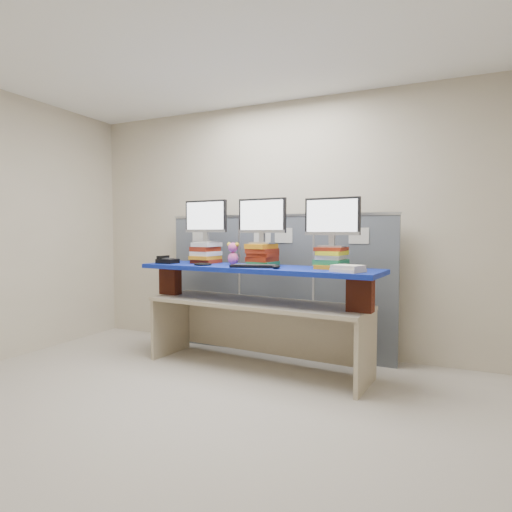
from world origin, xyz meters
The scene contains 18 objects.
room centered at (0.00, 0.00, 1.40)m, with size 5.00×4.00×2.80m.
cubicle_partition centered at (0.00, 1.78, 0.77)m, with size 2.60×0.06×1.53m.
desk centered at (0.03, 1.19, 0.53)m, with size 2.24×0.84×0.67m.
brick_pier_left centered at (-1.01, 1.24, 0.81)m, with size 0.22×0.12×0.30m, color maroon.
brick_pier_right centered at (1.05, 1.04, 0.81)m, with size 0.22×0.12×0.30m, color maroon.
blue_board centered at (0.03, 1.19, 0.98)m, with size 2.40×0.60×0.04m, color #0A0A7E.
book_stack_left centered at (-0.64, 1.37, 1.11)m, with size 0.27×0.31×0.22m.
book_stack_center centered at (0.04, 1.31, 1.11)m, with size 0.27×0.33×0.21m.
book_stack_right centered at (0.75, 1.24, 1.10)m, with size 0.28×0.32×0.19m.
monitor_left centered at (-0.64, 1.37, 1.48)m, with size 0.51×0.16×0.45m.
monitor_center centered at (0.04, 1.31, 1.47)m, with size 0.51×0.16×0.45m.
monitor_right centered at (0.76, 1.24, 1.45)m, with size 0.51×0.16×0.45m.
keyboard centered at (0.07, 1.06, 1.02)m, with size 0.47×0.25×0.03m.
mouse centered at (0.31, 1.02, 1.02)m, with size 0.06×0.11×0.04m, color black.
desk_phone centered at (-0.99, 1.16, 1.04)m, with size 0.19×0.17×0.08m.
headset centered at (-0.52, 1.10, 1.02)m, with size 0.18×0.18×0.02m, color black.
plush_toy centered at (-0.28, 1.30, 1.12)m, with size 0.13×0.10×0.23m.
binder_stack centered at (0.96, 0.97, 1.03)m, with size 0.29×0.26×0.06m.
Camera 1 is at (1.72, -2.56, 1.33)m, focal length 30.00 mm.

